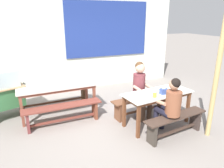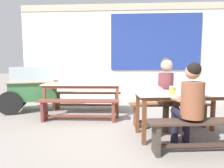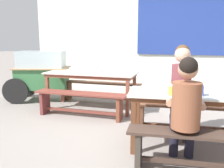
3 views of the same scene
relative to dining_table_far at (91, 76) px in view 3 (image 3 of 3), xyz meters
The scene contains 14 objects.
ground_plane 1.51m from the dining_table_far, 42.90° to the right, with size 40.00×40.00×0.00m, color gray.
backdrop_wall 2.23m from the dining_table_far, 59.04° to the left, with size 6.66×0.23×3.08m.
dining_table_far is the anchor object (origin of this frame).
dining_table_near 2.35m from the dining_table_far, 35.03° to the right, with size 1.59×0.81×0.75m.
bench_far_back 0.67m from the dining_table_far, 91.84° to the left, with size 1.83×0.32×0.45m.
bench_far_front 0.67m from the dining_table_far, 88.16° to the right, with size 1.72×0.36×0.45m.
bench_near_back 2.05m from the dining_table_far, 23.08° to the right, with size 1.57×0.48×0.45m.
bench_near_front 2.78m from the dining_table_far, 43.77° to the right, with size 1.44×0.44×0.45m.
food_cart 1.39m from the dining_table_far, 168.48° to the left, with size 1.68×1.12×1.14m.
person_near_front 2.62m from the dining_table_far, 44.49° to the right, with size 0.43×0.56×1.23m.
person_right_near_table 1.98m from the dining_table_far, 26.05° to the right, with size 0.42×0.52×1.33m.
tissue_box 2.47m from the dining_table_far, 36.46° to the right, with size 0.15×0.11×0.14m.
condiment_jar 2.31m from the dining_table_far, 42.39° to the right, with size 0.08×0.08×0.12m.
soup_bowl 0.17m from the dining_table_far, 29.93° to the left, with size 0.17×0.17×0.04m, color silver.
Camera 3 is at (0.92, -3.52, 1.40)m, focal length 39.01 mm.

